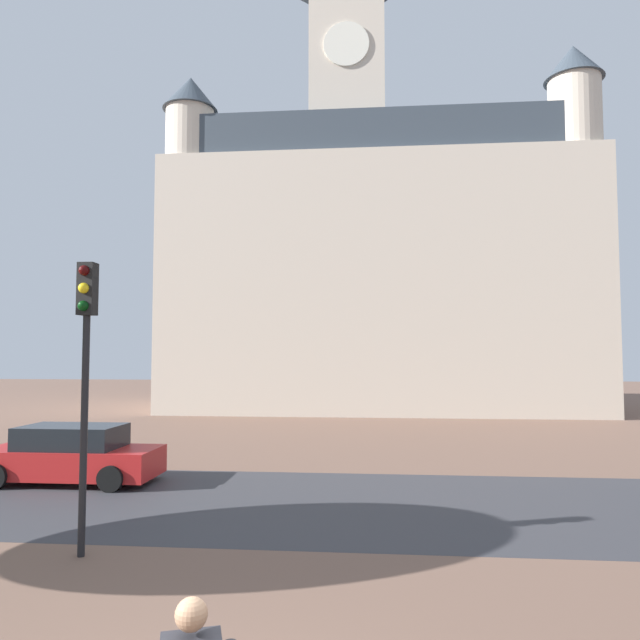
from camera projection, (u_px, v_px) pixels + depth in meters
ground_plane at (313, 493)px, 13.79m from camera, size 120.00×120.00×0.00m
street_asphalt_strip at (309, 502)px, 12.94m from camera, size 120.00×6.44×0.00m
landmark_building at (374, 262)px, 35.80m from camera, size 25.08×10.80×29.57m
car_red at (71, 455)px, 14.96m from camera, size 4.51×1.97×1.49m
traffic_light_pole at (86, 350)px, 9.67m from camera, size 0.28×0.34×4.92m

